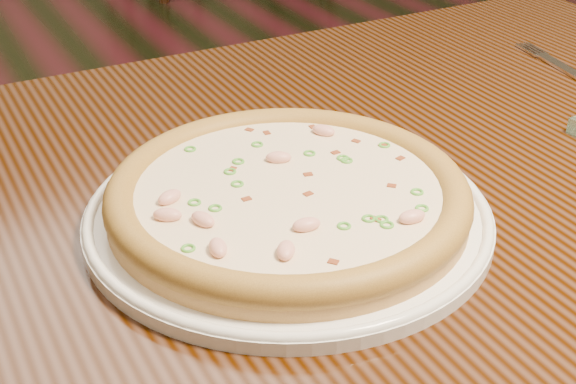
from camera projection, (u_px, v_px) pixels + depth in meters
name	position (u px, v px, depth m)	size (l,w,h in m)	color
hero_table	(365.00, 250.00, 0.86)	(1.20, 0.80, 0.75)	black
plate	(288.00, 213.00, 0.72)	(0.36, 0.36, 0.02)	white
pizza	(288.00, 195.00, 0.71)	(0.32, 0.32, 0.03)	tan
fork	(562.00, 67.00, 1.04)	(0.05, 0.18, 0.00)	silver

